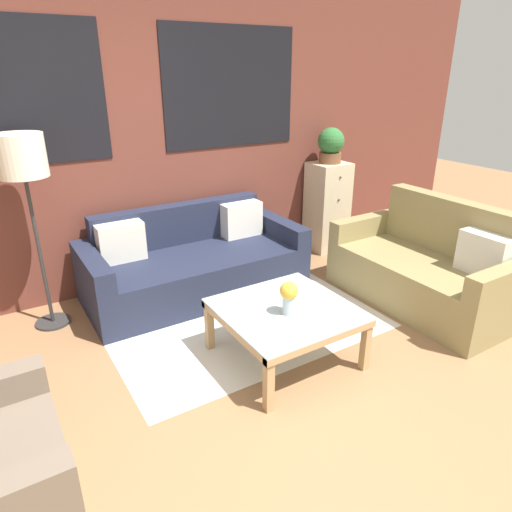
{
  "coord_description": "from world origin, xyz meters",
  "views": [
    {
      "loc": [
        -1.3,
        -1.68,
        1.98
      ],
      "look_at": [
        0.52,
        1.25,
        0.55
      ],
      "focal_mm": 32.0,
      "sensor_mm": 36.0,
      "label": 1
    }
  ],
  "objects_px": {
    "settee_vintage": "(426,270)",
    "coffee_table": "(285,316)",
    "couch_dark": "(194,264)",
    "potted_plant": "(331,145)",
    "drawer_cabinet": "(327,207)",
    "floor_lamp": "(23,165)",
    "flower_vase": "(289,295)"
  },
  "relations": [
    {
      "from": "coffee_table",
      "to": "drawer_cabinet",
      "type": "bearing_deg",
      "value": 42.85
    },
    {
      "from": "settee_vintage",
      "to": "potted_plant",
      "type": "height_order",
      "value": "potted_plant"
    },
    {
      "from": "coffee_table",
      "to": "drawer_cabinet",
      "type": "height_order",
      "value": "drawer_cabinet"
    },
    {
      "from": "potted_plant",
      "to": "flower_vase",
      "type": "height_order",
      "value": "potted_plant"
    },
    {
      "from": "drawer_cabinet",
      "to": "potted_plant",
      "type": "height_order",
      "value": "potted_plant"
    },
    {
      "from": "potted_plant",
      "to": "floor_lamp",
      "type": "bearing_deg",
      "value": -177.34
    },
    {
      "from": "settee_vintage",
      "to": "potted_plant",
      "type": "bearing_deg",
      "value": 85.71
    },
    {
      "from": "flower_vase",
      "to": "settee_vintage",
      "type": "bearing_deg",
      "value": 4.36
    },
    {
      "from": "settee_vintage",
      "to": "coffee_table",
      "type": "height_order",
      "value": "settee_vintage"
    },
    {
      "from": "couch_dark",
      "to": "potted_plant",
      "type": "bearing_deg",
      "value": 7.17
    },
    {
      "from": "potted_plant",
      "to": "settee_vintage",
      "type": "bearing_deg",
      "value": -94.29
    },
    {
      "from": "coffee_table",
      "to": "potted_plant",
      "type": "distance_m",
      "value": 2.46
    },
    {
      "from": "flower_vase",
      "to": "potted_plant",
      "type": "bearing_deg",
      "value": 43.67
    },
    {
      "from": "couch_dark",
      "to": "settee_vintage",
      "type": "xyz_separation_m",
      "value": [
        1.67,
        -1.29,
        0.03
      ]
    },
    {
      "from": "couch_dark",
      "to": "floor_lamp",
      "type": "xyz_separation_m",
      "value": [
        -1.27,
        0.08,
        1.04
      ]
    },
    {
      "from": "settee_vintage",
      "to": "coffee_table",
      "type": "bearing_deg",
      "value": -178.09
    },
    {
      "from": "floor_lamp",
      "to": "drawer_cabinet",
      "type": "height_order",
      "value": "floor_lamp"
    },
    {
      "from": "drawer_cabinet",
      "to": "floor_lamp",
      "type": "bearing_deg",
      "value": -177.34
    },
    {
      "from": "couch_dark",
      "to": "drawer_cabinet",
      "type": "distance_m",
      "value": 1.81
    },
    {
      "from": "floor_lamp",
      "to": "drawer_cabinet",
      "type": "xyz_separation_m",
      "value": [
        3.05,
        0.14,
        -0.82
      ]
    },
    {
      "from": "coffee_table",
      "to": "floor_lamp",
      "type": "distance_m",
      "value": 2.2
    },
    {
      "from": "couch_dark",
      "to": "drawer_cabinet",
      "type": "bearing_deg",
      "value": 7.16
    },
    {
      "from": "settee_vintage",
      "to": "coffee_table",
      "type": "xyz_separation_m",
      "value": [
        -1.58,
        -0.05,
        0.04
      ]
    },
    {
      "from": "settee_vintage",
      "to": "coffee_table",
      "type": "relative_size",
      "value": 1.81
    },
    {
      "from": "drawer_cabinet",
      "to": "flower_vase",
      "type": "bearing_deg",
      "value": -136.33
    },
    {
      "from": "settee_vintage",
      "to": "drawer_cabinet",
      "type": "xyz_separation_m",
      "value": [
        0.11,
        1.51,
        0.19
      ]
    },
    {
      "from": "drawer_cabinet",
      "to": "flower_vase",
      "type": "distance_m",
      "value": 2.37
    },
    {
      "from": "settee_vintage",
      "to": "floor_lamp",
      "type": "relative_size",
      "value": 1.03
    },
    {
      "from": "coffee_table",
      "to": "floor_lamp",
      "type": "xyz_separation_m",
      "value": [
        -1.36,
        1.43,
        0.97
      ]
    },
    {
      "from": "drawer_cabinet",
      "to": "settee_vintage",
      "type": "bearing_deg",
      "value": -94.29
    },
    {
      "from": "coffee_table",
      "to": "drawer_cabinet",
      "type": "xyz_separation_m",
      "value": [
        1.69,
        1.57,
        0.15
      ]
    },
    {
      "from": "couch_dark",
      "to": "coffee_table",
      "type": "distance_m",
      "value": 1.35
    }
  ]
}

